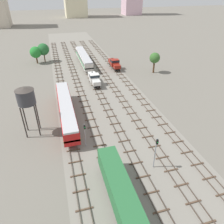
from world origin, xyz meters
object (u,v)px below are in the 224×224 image
object	(u,v)px
passenger_coach_far_left_near	(66,108)
shunter_loco_centre_right_midfar	(114,63)
freight_boxcar_left_nearest	(120,190)
passenger_coach_centre_left_far	(84,58)
signal_post_near	(156,150)
signal_post_nearest	(85,132)
shunter_loco_centre_left_mid	(94,78)
water_tower	(26,97)

from	to	relation	value
passenger_coach_far_left_near	shunter_loco_centre_right_midfar	world-z (taller)	passenger_coach_far_left_near
freight_boxcar_left_nearest	passenger_coach_centre_left_far	size ratio (longest dim) A/B	0.64
signal_post_near	signal_post_nearest	bearing A→B (deg)	139.58
shunter_loco_centre_right_midfar	signal_post_nearest	world-z (taller)	signal_post_nearest
passenger_coach_far_left_near	signal_post_near	bearing A→B (deg)	-56.92
shunter_loco_centre_left_mid	passenger_coach_far_left_near	bearing A→B (deg)	-119.79
passenger_coach_far_left_near	signal_post_nearest	bearing A→B (deg)	-76.81
shunter_loco_centre_left_mid	passenger_coach_centre_left_far	xyz separation A→B (m)	(0.00, 18.80, 0.60)
passenger_coach_far_left_near	shunter_loco_centre_left_mid	distance (m)	19.36
passenger_coach_centre_left_far	signal_post_near	bearing A→B (deg)	-87.45
passenger_coach_centre_left_far	water_tower	xyz separation A→B (m)	(-16.52, -38.99, 5.45)
signal_post_near	water_tower	bearing A→B (deg)	141.51
water_tower	signal_post_near	bearing A→B (deg)	-38.49
water_tower	signal_post_nearest	world-z (taller)	water_tower
shunter_loco_centre_right_midfar	signal_post_near	size ratio (longest dim) A/B	1.45
passenger_coach_far_left_near	shunter_loco_centre_left_mid	world-z (taller)	passenger_coach_far_left_near
passenger_coach_centre_left_far	passenger_coach_far_left_near	bearing A→B (deg)	-105.11
passenger_coach_centre_left_far	shunter_loco_centre_right_midfar	bearing A→B (deg)	-36.73
passenger_coach_far_left_near	passenger_coach_centre_left_far	size ratio (longest dim) A/B	1.00
passenger_coach_far_left_near	water_tower	bearing A→B (deg)	-153.83
passenger_coach_far_left_near	water_tower	world-z (taller)	water_tower
water_tower	signal_post_near	size ratio (longest dim) A/B	1.69
shunter_loco_centre_right_midfar	water_tower	size ratio (longest dim) A/B	0.86
shunter_loco_centre_left_mid	water_tower	bearing A→B (deg)	-129.29
water_tower	signal_post_nearest	bearing A→B (deg)	-36.39
passenger_coach_far_left_near	water_tower	distance (m)	9.43
shunter_loco_centre_left_mid	signal_post_near	size ratio (longest dim) A/B	1.45
water_tower	shunter_loco_centre_right_midfar	bearing A→B (deg)	50.60
freight_boxcar_left_nearest	shunter_loco_centre_right_midfar	bearing A→B (deg)	74.34
shunter_loco_centre_right_midfar	signal_post_nearest	size ratio (longest dim) A/B	1.75
shunter_loco_centre_left_mid	signal_post_near	xyz separation A→B (m)	(2.40, -35.23, 1.68)
passenger_coach_far_left_near	water_tower	size ratio (longest dim) A/B	2.22
passenger_coach_far_left_near	passenger_coach_centre_left_far	distance (m)	36.87
freight_boxcar_left_nearest	shunter_loco_centre_left_mid	xyz separation A→B (m)	(4.80, 39.78, -0.44)
passenger_coach_far_left_near	signal_post_near	distance (m)	22.03
freight_boxcar_left_nearest	passenger_coach_far_left_near	xyz separation A→B (m)	(-4.81, 22.99, 0.16)
shunter_loco_centre_left_mid	shunter_loco_centre_right_midfar	size ratio (longest dim) A/B	1.00
freight_boxcar_left_nearest	passenger_coach_far_left_near	distance (m)	23.49
passenger_coach_centre_left_far	signal_post_nearest	bearing A→B (deg)	-98.94
passenger_coach_far_left_near	shunter_loco_centre_left_mid	xyz separation A→B (m)	(9.61, 16.79, -0.60)
freight_boxcar_left_nearest	passenger_coach_far_left_near	size ratio (longest dim) A/B	0.64
shunter_loco_centre_right_midfar	water_tower	xyz separation A→B (m)	(-26.13, -31.81, 6.05)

